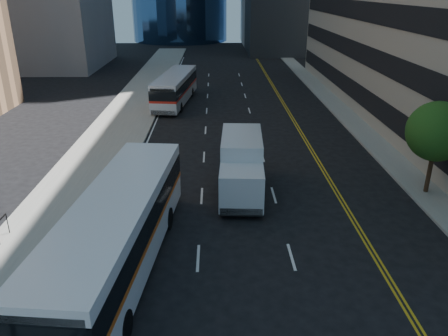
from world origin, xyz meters
The scene contains 7 objects.
ground centered at (0.00, 0.00, 0.00)m, with size 160.00×160.00×0.00m, color black.
sidewalk_west centered at (-10.50, 25.00, 0.07)m, with size 5.00×90.00×0.15m, color gray.
sidewalk_east centered at (9.00, 25.00, 0.07)m, with size 2.00×90.00×0.15m, color gray.
street_tree centered at (9.00, 8.00, 3.64)m, with size 3.20×3.20×5.10m.
bus_front centered at (-6.60, 1.32, 1.77)m, with size 4.02×12.82×3.25m.
bus_rear centered at (-6.60, 28.98, 1.56)m, with size 3.74×11.32×2.87m.
box_truck centered at (-1.29, 8.43, 1.64)m, with size 2.58×6.59×3.10m.
Camera 1 is at (-2.73, -13.74, 10.68)m, focal length 35.00 mm.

